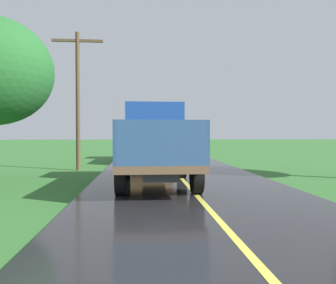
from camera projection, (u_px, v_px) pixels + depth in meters
The scene contains 3 objects.
banana_truck_near at pixel (155, 142), 11.59m from camera, with size 2.38×5.82×2.80m.
banana_truck_far at pixel (150, 138), 21.60m from camera, with size 2.38×5.81×2.80m.
utility_pole_roadside at pixel (78, 94), 15.78m from camera, with size 2.40×0.20×6.55m.
Camera 1 is at (-1.48, 1.15, 1.75)m, focal length 35.58 mm.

